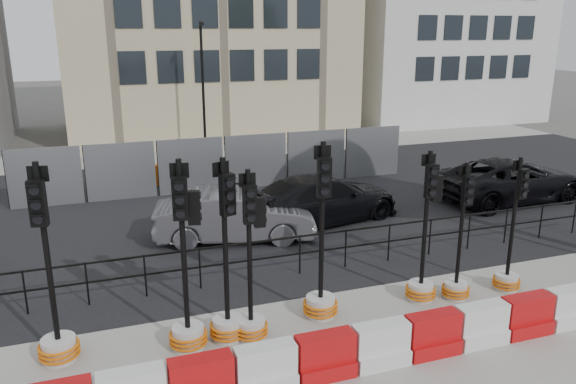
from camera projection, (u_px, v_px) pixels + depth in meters
name	position (u px, v px, depth m)	size (l,w,h in m)	color
ground	(319.00, 296.00, 12.42)	(120.00, 120.00, 0.00)	#51514C
sidewalk_near	(385.00, 370.00, 9.70)	(40.00, 6.00, 0.02)	gray
road	(239.00, 205.00, 18.76)	(40.00, 14.00, 0.03)	black
sidewalk_far	(191.00, 152.00, 26.91)	(40.00, 4.00, 0.02)	gray
kerb_railing	(300.00, 248.00, 13.32)	(18.00, 0.04, 1.00)	black
heras_fencing	(207.00, 168.00, 20.86)	(14.33, 1.72, 2.00)	gray
lamp_post_far	(203.00, 86.00, 25.25)	(0.12, 0.56, 6.00)	black
barrier_row	(380.00, 346.00, 9.79)	(15.70, 0.50, 0.80)	red
traffic_signal_a	(56.00, 323.00, 9.79)	(0.72, 0.72, 3.64)	silver
traffic_signal_b	(187.00, 306.00, 10.16)	(0.71, 0.71, 3.60)	silver
traffic_signal_c	(228.00, 304.00, 10.50)	(0.70, 0.70, 3.54)	silver
traffic_signal_d	(251.00, 301.00, 10.50)	(0.66, 0.66, 3.33)	silver
traffic_signal_e	(321.00, 283.00, 11.33)	(0.72, 0.72, 3.66)	silver
traffic_signal_f	(423.00, 266.00, 12.03)	(0.65, 0.65, 3.33)	silver
traffic_signal_g	(458.00, 272.00, 12.15)	(0.60, 0.60, 3.06)	silver
traffic_signal_h	(509.00, 264.00, 12.55)	(0.61, 0.61, 3.08)	silver
car_b	(235.00, 215.00, 15.52)	(4.63, 2.49, 1.45)	#525156
car_c	(322.00, 199.00, 17.04)	(5.37, 3.13, 1.46)	black
car_d	(511.00, 180.00, 19.14)	(5.42, 2.71, 1.47)	black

